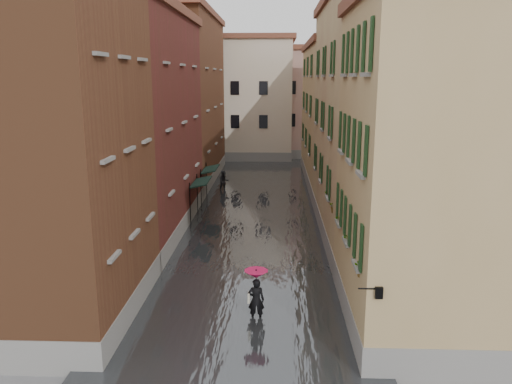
# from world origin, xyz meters

# --- Properties ---
(ground) EXTENTS (120.00, 120.00, 0.00)m
(ground) POSITION_xyz_m (0.00, 0.00, 0.00)
(ground) COLOR #5A595C
(ground) RESTS_ON ground
(floodwater) EXTENTS (10.00, 60.00, 0.20)m
(floodwater) POSITION_xyz_m (0.00, 13.00, 0.10)
(floodwater) COLOR #404347
(floodwater) RESTS_ON ground
(building_left_near) EXTENTS (6.00, 8.00, 13.00)m
(building_left_near) POSITION_xyz_m (-7.00, -2.00, 6.50)
(building_left_near) COLOR brown
(building_left_near) RESTS_ON ground
(building_left_mid) EXTENTS (6.00, 14.00, 12.50)m
(building_left_mid) POSITION_xyz_m (-7.00, 9.00, 6.25)
(building_left_mid) COLOR #5B1E1C
(building_left_mid) RESTS_ON ground
(building_left_far) EXTENTS (6.00, 16.00, 14.00)m
(building_left_far) POSITION_xyz_m (-7.00, 24.00, 7.00)
(building_left_far) COLOR brown
(building_left_far) RESTS_ON ground
(building_right_near) EXTENTS (6.00, 8.00, 11.50)m
(building_right_near) POSITION_xyz_m (7.00, -2.00, 5.75)
(building_right_near) COLOR tan
(building_right_near) RESTS_ON ground
(building_right_mid) EXTENTS (6.00, 14.00, 13.00)m
(building_right_mid) POSITION_xyz_m (7.00, 9.00, 6.50)
(building_right_mid) COLOR tan
(building_right_mid) RESTS_ON ground
(building_right_far) EXTENTS (6.00, 16.00, 11.50)m
(building_right_far) POSITION_xyz_m (7.00, 24.00, 5.75)
(building_right_far) COLOR tan
(building_right_far) RESTS_ON ground
(building_end_cream) EXTENTS (12.00, 9.00, 13.00)m
(building_end_cream) POSITION_xyz_m (-3.00, 38.00, 6.50)
(building_end_cream) COLOR beige
(building_end_cream) RESTS_ON ground
(building_end_pink) EXTENTS (10.00, 9.00, 12.00)m
(building_end_pink) POSITION_xyz_m (6.00, 40.00, 6.00)
(building_end_pink) COLOR tan
(building_end_pink) RESTS_ON ground
(awning_near) EXTENTS (1.09, 2.98, 2.80)m
(awning_near) POSITION_xyz_m (-3.49, 11.54, 2.47)
(awning_near) COLOR black
(awning_near) RESTS_ON ground
(awning_far) EXTENTS (1.09, 2.90, 2.80)m
(awning_far) POSITION_xyz_m (-3.49, 16.09, 2.46)
(awning_far) COLOR black
(awning_far) RESTS_ON ground
(wall_lantern) EXTENTS (0.71, 0.22, 0.35)m
(wall_lantern) POSITION_xyz_m (4.33, -6.00, 3.01)
(wall_lantern) COLOR black
(wall_lantern) RESTS_ON ground
(window_planters) EXTENTS (0.59, 10.88, 0.84)m
(window_planters) POSITION_xyz_m (4.12, 0.49, 3.51)
(window_planters) COLOR brown
(window_planters) RESTS_ON ground
(pedestrian_main) EXTENTS (0.91, 0.91, 2.06)m
(pedestrian_main) POSITION_xyz_m (0.62, -2.16, 1.22)
(pedestrian_main) COLOR black
(pedestrian_main) RESTS_ON ground
(pedestrian_far) EXTENTS (1.02, 0.90, 1.75)m
(pedestrian_far) POSITION_xyz_m (-2.85, 19.69, 0.88)
(pedestrian_far) COLOR black
(pedestrian_far) RESTS_ON ground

